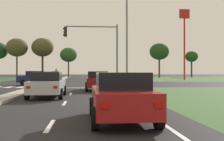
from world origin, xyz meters
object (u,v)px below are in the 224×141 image
car_silver_third (47,84)px  car_navy_near (37,78)px  car_teal_fourth (55,75)px  treeline_seventh (192,57)px  pedestrian_at_median (56,73)px  car_maroon_second (97,81)px  fastfood_pole_sign (184,29)px  traffic_signal_near_right (98,44)px  car_red_sixth (121,96)px  car_grey_fifth (47,76)px  treeline_third (17,48)px  treeline_fifth (68,55)px  treeline_fourth (43,47)px  treeline_sixth (159,52)px  street_lamp_second (126,30)px

car_silver_third → car_navy_near: bearing=101.5°
car_teal_fourth → treeline_seventh: treeline_seventh is taller
car_navy_near → pedestrian_at_median: bearing=174.3°
car_maroon_second → pedestrian_at_median: (-5.33, 20.49, 0.45)m
fastfood_pole_sign → car_silver_third: bearing=-121.5°
traffic_signal_near_right → treeline_seventh: 51.63m
car_red_sixth → pedestrian_at_median: (-5.47, 35.20, 0.45)m
car_navy_near → car_red_sixth: 25.13m
car_grey_fifth → traffic_signal_near_right: traffic_signal_near_right is taller
car_navy_near → treeline_third: (-10.38, 36.15, 6.21)m
car_maroon_second → traffic_signal_near_right: bearing=86.9°
traffic_signal_near_right → treeline_fifth: 39.92m
car_red_sixth → treeline_fifth: 59.00m
pedestrian_at_median → car_navy_near: bearing=78.0°
car_silver_third → treeline_fourth: 53.11m
traffic_signal_near_right → pedestrian_at_median: (-5.56, 16.17, -2.99)m
traffic_signal_near_right → car_grey_fifth: bearing=108.1°
car_maroon_second → car_red_sixth: size_ratio=1.05×
traffic_signal_near_right → fastfood_pole_sign: size_ratio=0.49×
fastfood_pole_sign → car_navy_near: bearing=-143.9°
pedestrian_at_median → treeline_fifth: (0.49, 23.41, 4.03)m
pedestrian_at_median → treeline_seventh: (31.52, 28.44, 3.99)m
treeline_sixth → treeline_seventh: treeline_sixth is taller
street_lamp_second → treeline_sixth: street_lamp_second is taller
traffic_signal_near_right → treeline_fifth: treeline_fifth is taller
car_maroon_second → car_teal_fourth: (-7.73, 42.72, -0.02)m
car_navy_near → treeline_third: treeline_third is taller
car_navy_near → treeline_seventh: size_ratio=0.63×
pedestrian_at_median → treeline_fourth: treeline_fourth is taller
car_silver_third → car_red_sixth: bearing=-68.6°
car_red_sixth → street_lamp_second: 20.91m
fastfood_pole_sign → treeline_fourth: (-27.42, 20.00, -1.89)m
car_navy_near → treeline_fifth: treeline_fifth is taller
pedestrian_at_median → treeline_fourth: (-5.70, 25.71, 5.89)m
car_silver_third → car_red_sixth: size_ratio=1.06×
fastfood_pole_sign → car_maroon_second: bearing=-122.0°
pedestrian_at_median → treeline_sixth: size_ratio=0.22×
pedestrian_at_median → fastfood_pole_sign: (21.72, 5.70, 7.78)m
car_grey_fifth → treeline_third: treeline_third is taller
car_navy_near → car_red_sixth: (6.56, -24.26, -0.02)m
treeline_third → treeline_sixth: treeline_third is taller
car_grey_fifth → treeline_seventh: treeline_seventh is taller
car_navy_near → treeline_fifth: (1.59, 34.36, 4.47)m
treeline_sixth → treeline_fourth: bearing=174.5°
street_lamp_second → car_grey_fifth: bearing=114.9°
street_lamp_second → treeline_seventh: size_ratio=1.53×
traffic_signal_near_right → treeline_third: size_ratio=0.67×
car_teal_fourth → car_grey_fifth: car_teal_fourth is taller
car_red_sixth → traffic_signal_near_right: bearing=89.7°
car_teal_fourth → car_navy_near: bearing=92.2°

